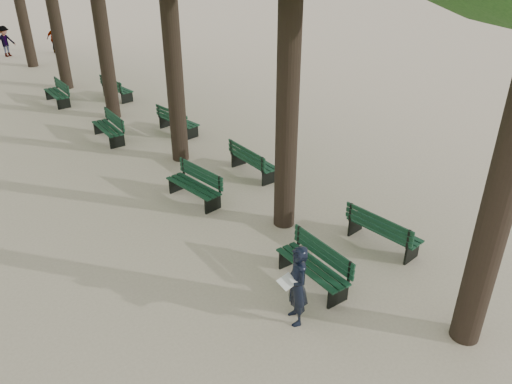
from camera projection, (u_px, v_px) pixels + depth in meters
ground at (328, 312)px, 9.72m from camera, size 120.00×120.00×0.00m
bench_left_0 at (312, 273)px, 10.37m from camera, size 0.68×1.83×0.92m
bench_left_1 at (194, 192)px, 13.50m from camera, size 0.75×1.85×0.92m
bench_left_2 at (109, 133)px, 17.29m from camera, size 0.69×1.84×0.92m
bench_left_3 at (57, 97)px, 20.78m from camera, size 0.63×1.82×0.92m
bench_right_0 at (383, 236)px, 11.60m from camera, size 0.69×1.83×0.92m
bench_right_1 at (254, 166)px, 14.93m from camera, size 0.64×1.82×0.92m
bench_right_2 at (178, 125)px, 17.92m from camera, size 0.77×1.85×0.92m
bench_right_3 at (118, 92)px, 21.39m from camera, size 0.71×1.84×0.92m
man_with_map at (297, 286)px, 9.14m from camera, size 0.72×0.74×1.66m
pedestrian_c at (55, 39)px, 28.65m from camera, size 0.86×0.89×1.58m
pedestrian_b at (5, 41)px, 27.89m from camera, size 1.13×0.66×1.67m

